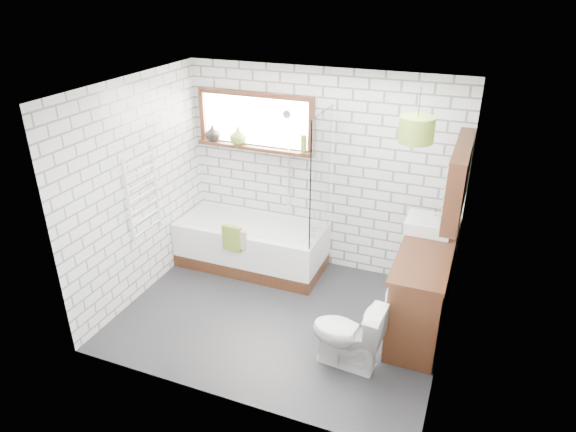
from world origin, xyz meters
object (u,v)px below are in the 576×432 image
at_px(bathtub, 252,244).
at_px(basin, 428,225).
at_px(pendant, 417,130).
at_px(vanity, 423,285).
at_px(toilet, 347,334).

bearing_deg(bathtub, basin, -1.18).
height_order(basin, pendant, pendant).
relative_size(bathtub, basin, 3.93).
xyz_separation_m(vanity, basin, (-0.06, 0.37, 0.53)).
distance_m(vanity, toilet, 1.10).
distance_m(bathtub, pendant, 2.67).
relative_size(basin, toilet, 0.67).
relative_size(vanity, pendant, 4.81).
bearing_deg(pendant, basin, 54.72).
distance_m(bathtub, basin, 2.26).
xyz_separation_m(basin, pendant, (-0.20, -0.28, 1.10)).
distance_m(basin, pendant, 1.15).
height_order(bathtub, toilet, toilet).
bearing_deg(toilet, basin, 163.34).
bearing_deg(basin, toilet, -110.94).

